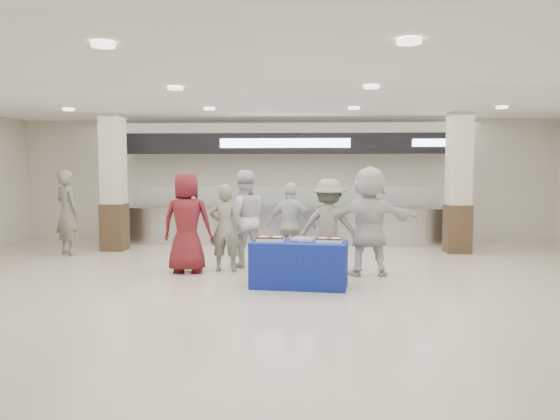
{
  "coord_description": "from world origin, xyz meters",
  "views": [
    {
      "loc": [
        0.5,
        -8.42,
        1.96
      ],
      "look_at": [
        0.04,
        1.6,
        1.17
      ],
      "focal_mm": 35.0,
      "sensor_mm": 36.0,
      "label": 1
    }
  ],
  "objects_px": {
    "civilian_white": "(369,221)",
    "soldier_a": "(225,228)",
    "cupcake_tray": "(303,239)",
    "display_table": "(299,264)",
    "civilian_maroon": "(187,222)",
    "sheet_cake_right": "(329,239)",
    "soldier_bg": "(67,212)",
    "sheet_cake_left": "(271,238)",
    "chef_tall": "(243,219)",
    "chef_short": "(291,225)",
    "soldier_b": "(329,226)"
  },
  "relations": [
    {
      "from": "soldier_a",
      "to": "soldier_b",
      "type": "bearing_deg",
      "value": -179.88
    },
    {
      "from": "civilian_maroon",
      "to": "soldier_b",
      "type": "xyz_separation_m",
      "value": [
        2.62,
        0.04,
        -0.07
      ]
    },
    {
      "from": "display_table",
      "to": "soldier_b",
      "type": "xyz_separation_m",
      "value": [
        0.52,
        1.13,
        0.5
      ]
    },
    {
      "from": "sheet_cake_right",
      "to": "soldier_b",
      "type": "distance_m",
      "value": 1.21
    },
    {
      "from": "civilian_white",
      "to": "display_table",
      "type": "bearing_deg",
      "value": 34.15
    },
    {
      "from": "soldier_a",
      "to": "soldier_b",
      "type": "height_order",
      "value": "soldier_b"
    },
    {
      "from": "chef_tall",
      "to": "soldier_b",
      "type": "relative_size",
      "value": 1.08
    },
    {
      "from": "cupcake_tray",
      "to": "soldier_b",
      "type": "bearing_deg",
      "value": 66.69
    },
    {
      "from": "cupcake_tray",
      "to": "civilian_white",
      "type": "bearing_deg",
      "value": 39.02
    },
    {
      "from": "civilian_white",
      "to": "soldier_bg",
      "type": "relative_size",
      "value": 1.04
    },
    {
      "from": "sheet_cake_left",
      "to": "cupcake_tray",
      "type": "height_order",
      "value": "sheet_cake_left"
    },
    {
      "from": "sheet_cake_left",
      "to": "sheet_cake_right",
      "type": "relative_size",
      "value": 0.98
    },
    {
      "from": "cupcake_tray",
      "to": "soldier_a",
      "type": "xyz_separation_m",
      "value": [
        -1.46,
        1.22,
        0.04
      ]
    },
    {
      "from": "chef_short",
      "to": "display_table",
      "type": "bearing_deg",
      "value": 112.45
    },
    {
      "from": "sheet_cake_right",
      "to": "soldier_bg",
      "type": "bearing_deg",
      "value": 151.38
    },
    {
      "from": "civilian_maroon",
      "to": "civilian_white",
      "type": "bearing_deg",
      "value": -179.13
    },
    {
      "from": "civilian_white",
      "to": "cupcake_tray",
      "type": "bearing_deg",
      "value": 34.32
    },
    {
      "from": "display_table",
      "to": "soldier_a",
      "type": "xyz_separation_m",
      "value": [
        -1.41,
        1.26,
        0.45
      ]
    },
    {
      "from": "cupcake_tray",
      "to": "soldier_bg",
      "type": "relative_size",
      "value": 0.22
    },
    {
      "from": "chef_tall",
      "to": "civilian_white",
      "type": "relative_size",
      "value": 0.96
    },
    {
      "from": "soldier_b",
      "to": "soldier_bg",
      "type": "bearing_deg",
      "value": -10.47
    },
    {
      "from": "display_table",
      "to": "cupcake_tray",
      "type": "relative_size",
      "value": 3.75
    },
    {
      "from": "display_table",
      "to": "cupcake_tray",
      "type": "distance_m",
      "value": 0.41
    },
    {
      "from": "sheet_cake_right",
      "to": "cupcake_tray",
      "type": "height_order",
      "value": "sheet_cake_right"
    },
    {
      "from": "civilian_maroon",
      "to": "chef_short",
      "type": "relative_size",
      "value": 1.13
    },
    {
      "from": "soldier_a",
      "to": "display_table",
      "type": "bearing_deg",
      "value": 142.04
    },
    {
      "from": "sheet_cake_left",
      "to": "civilian_maroon",
      "type": "height_order",
      "value": "civilian_maroon"
    },
    {
      "from": "civilian_maroon",
      "to": "soldier_bg",
      "type": "relative_size",
      "value": 0.99
    },
    {
      "from": "civilian_white",
      "to": "soldier_a",
      "type": "bearing_deg",
      "value": -10.24
    },
    {
      "from": "soldier_b",
      "to": "civilian_white",
      "type": "bearing_deg",
      "value": 177.46
    },
    {
      "from": "civilian_maroon",
      "to": "soldier_a",
      "type": "height_order",
      "value": "civilian_maroon"
    },
    {
      "from": "soldier_a",
      "to": "chef_tall",
      "type": "distance_m",
      "value": 0.62
    },
    {
      "from": "civilian_maroon",
      "to": "soldier_b",
      "type": "relative_size",
      "value": 1.08
    },
    {
      "from": "sheet_cake_left",
      "to": "chef_tall",
      "type": "height_order",
      "value": "chef_tall"
    },
    {
      "from": "soldier_b",
      "to": "civilian_maroon",
      "type": "bearing_deg",
      "value": 8.73
    },
    {
      "from": "cupcake_tray",
      "to": "civilian_white",
      "type": "height_order",
      "value": "civilian_white"
    },
    {
      "from": "chef_short",
      "to": "civilian_maroon",
      "type": "bearing_deg",
      "value": 33.25
    },
    {
      "from": "display_table",
      "to": "sheet_cake_right",
      "type": "height_order",
      "value": "sheet_cake_right"
    },
    {
      "from": "civilian_maroon",
      "to": "civilian_white",
      "type": "distance_m",
      "value": 3.34
    },
    {
      "from": "chef_short",
      "to": "soldier_bg",
      "type": "distance_m",
      "value": 5.23
    },
    {
      "from": "display_table",
      "to": "sheet_cake_left",
      "type": "xyz_separation_m",
      "value": [
        -0.47,
        0.02,
        0.42
      ]
    },
    {
      "from": "display_table",
      "to": "chef_tall",
      "type": "bearing_deg",
      "value": 129.17
    },
    {
      "from": "chef_short",
      "to": "civilian_white",
      "type": "bearing_deg",
      "value": 171.14
    },
    {
      "from": "soldier_a",
      "to": "soldier_b",
      "type": "relative_size",
      "value": 0.94
    },
    {
      "from": "sheet_cake_left",
      "to": "cupcake_tray",
      "type": "xyz_separation_m",
      "value": [
        0.53,
        0.01,
        -0.02
      ]
    },
    {
      "from": "chef_tall",
      "to": "soldier_bg",
      "type": "height_order",
      "value": "soldier_bg"
    },
    {
      "from": "display_table",
      "to": "civilian_maroon",
      "type": "distance_m",
      "value": 2.43
    },
    {
      "from": "civilian_maroon",
      "to": "chef_tall",
      "type": "xyz_separation_m",
      "value": [
        0.97,
        0.7,
        0.01
      ]
    },
    {
      "from": "chef_tall",
      "to": "chef_short",
      "type": "bearing_deg",
      "value": 155.65
    },
    {
      "from": "civilian_maroon",
      "to": "civilian_white",
      "type": "relative_size",
      "value": 0.95
    }
  ]
}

